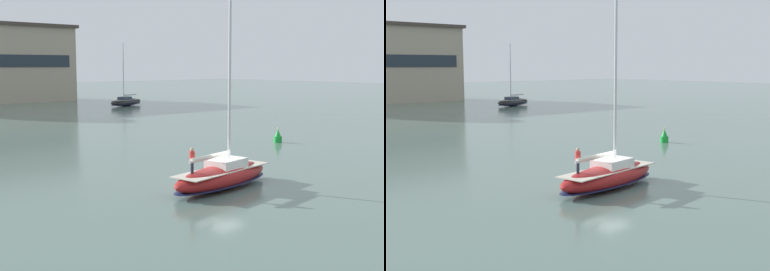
# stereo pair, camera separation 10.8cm
# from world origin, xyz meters

# --- Properties ---
(ground_plane) EXTENTS (400.00, 400.00, 0.00)m
(ground_plane) POSITION_xyz_m (0.00, 0.00, 0.00)
(ground_plane) COLOR slate
(sailboat_main) EXTENTS (9.58, 3.94, 12.78)m
(sailboat_main) POSITION_xyz_m (0.02, 0.00, 0.87)
(sailboat_main) COLOR maroon
(sailboat_main) RESTS_ON ground
(sailboat_moored_mid_channel) EXTENTS (9.30, 4.90, 12.31)m
(sailboat_moored_mid_channel) POSITION_xyz_m (36.63, 63.47, 0.84)
(sailboat_moored_mid_channel) COLOR #232328
(sailboat_moored_mid_channel) RESTS_ON ground
(channel_buoy) EXTENTS (0.86, 0.86, 1.59)m
(channel_buoy) POSITION_xyz_m (19.30, 10.94, 0.62)
(channel_buoy) COLOR green
(channel_buoy) RESTS_ON ground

